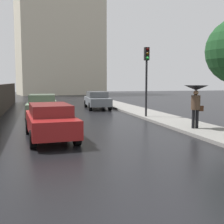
% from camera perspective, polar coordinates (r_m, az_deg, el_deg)
% --- Properties ---
extents(car_grey_near_kerb, '(1.91, 4.62, 1.39)m').
position_cam_1_polar(car_grey_near_kerb, '(23.92, -2.90, 2.40)').
color(car_grey_near_kerb, slate).
rests_on(car_grey_near_kerb, ground).
extents(car_green_far_ahead, '(1.90, 4.33, 1.45)m').
position_cam_1_polar(car_green_far_ahead, '(17.89, -13.28, 1.09)').
color(car_green_far_ahead, slate).
rests_on(car_green_far_ahead, ground).
extents(car_red_behind_camera, '(1.95, 4.44, 1.36)m').
position_cam_1_polar(car_red_behind_camera, '(11.53, -11.84, -1.62)').
color(car_red_behind_camera, maroon).
rests_on(car_red_behind_camera, ground).
extents(pedestrian_with_umbrella_far, '(1.04, 1.04, 1.90)m').
position_cam_1_polar(pedestrian_with_umbrella_far, '(13.51, 15.88, 3.21)').
color(pedestrian_with_umbrella_far, black).
rests_on(pedestrian_with_umbrella_far, sidewalk_strip).
extents(traffic_light, '(0.26, 0.39, 4.04)m').
position_cam_1_polar(traffic_light, '(17.57, 6.70, 8.33)').
color(traffic_light, black).
rests_on(traffic_light, sidewalk_strip).
extents(distant_tower, '(14.89, 9.74, 24.40)m').
position_cam_1_polar(distant_tower, '(51.63, -9.96, 14.33)').
color(distant_tower, beige).
rests_on(distant_tower, ground).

